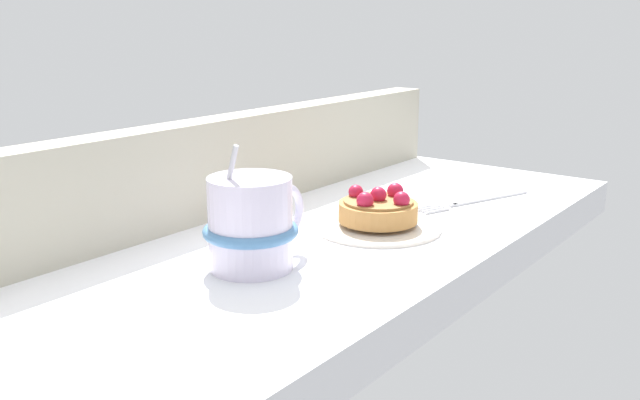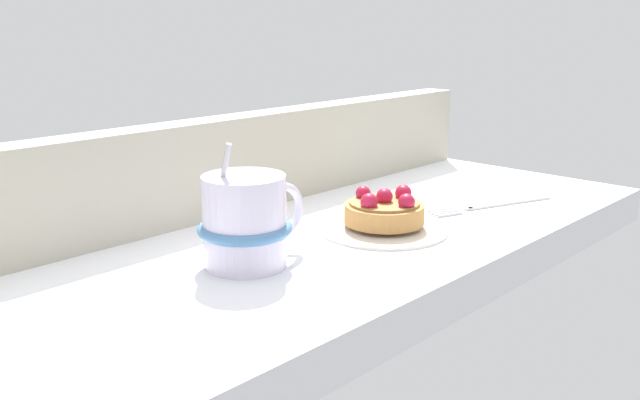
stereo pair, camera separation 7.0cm
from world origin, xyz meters
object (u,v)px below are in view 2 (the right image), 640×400
coffee_mug (246,222)px  dessert_fork (491,205)px  dessert_plate (384,227)px  raspberry_tart (384,210)px

coffee_mug → dessert_fork: (34.19, -6.25, -3.97)cm
dessert_fork → dessert_plate: bearing=167.9°
dessert_plate → dessert_fork: bearing=-12.1°
raspberry_tart → dessert_plate: bearing=104.6°
dessert_plate → coffee_mug: bearing=171.4°
dessert_plate → coffee_mug: size_ratio=1.16×
dessert_plate → raspberry_tart: size_ratio=1.60×
coffee_mug → dessert_fork: bearing=-10.4°
dessert_plate → dessert_fork: size_ratio=0.80×
raspberry_tart → dessert_fork: 17.27cm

